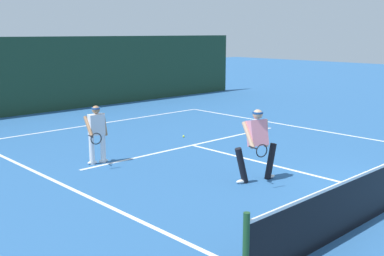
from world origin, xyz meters
The scene contains 8 objects.
court_line_baseline_far centered at (0.00, 11.33, 0.00)m, with size 9.45×0.10×0.01m, color white.
court_line_service centered at (0.00, 6.45, 0.00)m, with size 7.70×0.10×0.01m, color white.
court_line_centre centered at (0.00, 3.20, 0.00)m, with size 0.10×6.40×0.01m, color white.
player_near centered at (-1.34, 2.90, 0.92)m, with size 1.13×0.84×1.68m.
player_far centered at (-3.19, 6.67, 0.83)m, with size 0.81×0.84×1.53m.
tennis_ball centered at (0.54, 7.44, 0.03)m, with size 0.07×0.07×0.07m, color #D1E033.
tennis_ball_extra centered at (2.98, 6.37, 0.03)m, with size 0.07×0.07×0.07m, color #D1E033.
back_fence_windscreen centered at (0.00, 15.17, 1.59)m, with size 21.70×0.12×3.18m, color #1C3A28.
Camera 1 is at (-9.57, -3.68, 3.37)m, focal length 44.24 mm.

